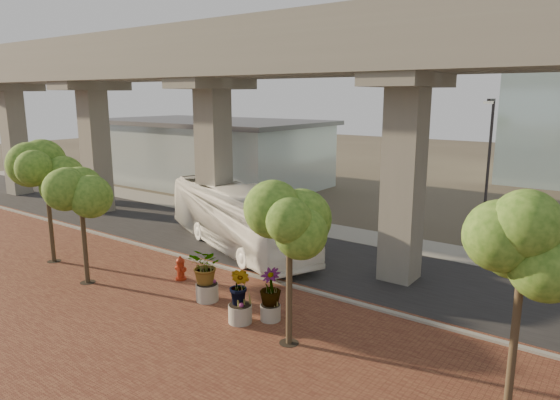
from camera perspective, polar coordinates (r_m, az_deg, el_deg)
The scene contains 18 objects.
ground at distance 26.08m, azimuth -0.71°, elevation -7.48°, with size 160.00×160.00×0.00m, color #3D362C.
brick_plaza at distance 20.71m, azimuth -14.48°, elevation -13.09°, with size 70.00×13.00×0.06m, color brown.
asphalt_road at distance 27.61m, azimuth 1.79°, elevation -6.33°, with size 90.00×8.00×0.04m, color black.
curb_strip at distance 24.58m, azimuth -3.54°, elevation -8.53°, with size 70.00×0.25×0.16m, color gray.
far_sidewalk at distance 32.11m, azimuth 7.37°, elevation -3.79°, with size 90.00×3.00×0.06m, color gray.
transit_viaduct at distance 26.27m, azimuth 1.90°, elevation 8.91°, with size 72.00×5.60×12.40m.
station_pavilion at distance 50.12m, azimuth -8.08°, elevation 5.54°, with size 23.00×13.00×6.30m.
transit_bus at distance 28.58m, azimuth -4.89°, elevation -2.00°, with size 3.05×12.98×3.62m, color white.
fire_hydrant at distance 24.28m, azimuth -11.29°, elevation -7.68°, with size 0.57×0.52×1.15m.
planter_front at distance 21.43m, azimuth -8.40°, elevation -7.78°, with size 2.13×2.13×2.34m.
planter_right at distance 19.50m, azimuth -1.11°, elevation -10.17°, with size 1.95×1.95×2.08m.
planter_left at distance 19.33m, azimuth -4.62°, elevation -10.10°, with size 2.03×2.03×2.23m.
street_tree_far_west at distance 28.09m, azimuth -25.17°, elevation 2.23°, with size 3.66×3.66×6.11m.
street_tree_near_west at distance 24.19m, azimuth -21.87°, elevation 0.86°, with size 3.17×3.17×5.79m.
street_tree_near_east at distance 16.75m, azimuth 1.08°, elevation -2.76°, with size 3.45×3.45×5.94m.
street_tree_far_east at distance 14.51m, azimuth 26.08°, elevation -5.03°, with size 3.08×3.08×6.10m.
streetlamp_west at distance 36.21m, azimuth -6.87°, elevation 4.73°, with size 0.36×1.04×7.17m.
streetlamp_east at distance 27.95m, azimuth 22.62°, elevation 3.32°, with size 0.42×1.22×8.44m.
Camera 1 is at (14.79, -19.67, 8.63)m, focal length 32.00 mm.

